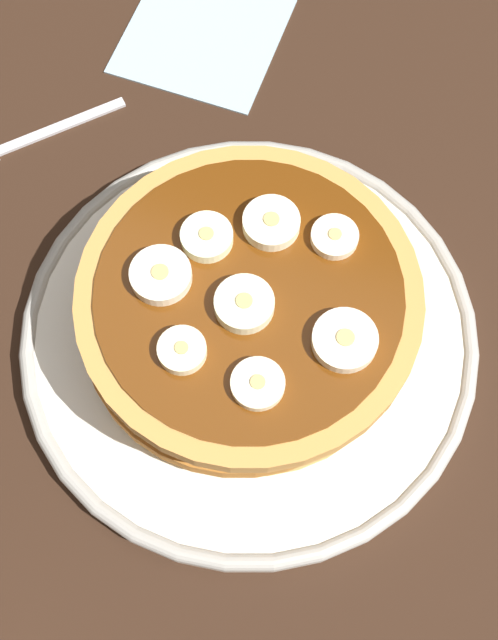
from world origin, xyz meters
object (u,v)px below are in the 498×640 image
Objects in this scene: pancake_stack at (247,308)px; fork at (26,139)px; banana_slice_0 at (243,304)px; banana_slice_2 at (279,226)px; banana_slice_3 at (161,276)px; banana_slice_5 at (207,238)px; plate at (249,337)px; banana_slice_1 at (258,384)px; banana_slice_7 at (182,351)px; napkin at (202,35)px; banana_slice_6 at (334,237)px; banana_slice_4 at (345,341)px.

fork is (-9.50, -18.88, -4.30)cm from pancake_stack.
banana_slice_2 is (-5.18, 0.50, -0.01)cm from banana_slice_0.
banana_slice_5 is (-2.96, 1.68, -0.01)cm from banana_slice_3.
pancake_stack is at bearing 100.84° from banana_slice_3.
banana_slice_2 is (-4.30, 0.45, 6.98)cm from plate.
banana_slice_1 is 1.09× the size of banana_slice_7.
napkin is (-22.96, -10.22, -7.78)cm from banana_slice_0.
fork is at bearing -105.77° from banana_slice_2.
napkin is at bearing -141.65° from banana_slice_6.
banana_slice_0 is 1.14× the size of banana_slice_1.
banana_slice_0 is (1.22, 0.20, 3.39)cm from pancake_stack.
banana_slice_2 is (-3.97, 0.70, 3.38)cm from pancake_stack.
banana_slice_1 is 0.97× the size of banana_slice_5.
banana_slice_1 reaches higher than fork.
plate is 21.51cm from fork.
banana_slice_1 reaches higher than pancake_stack.
napkin is (-27.02, -12.24, -7.64)cm from banana_slice_1.
banana_slice_6 is (-5.41, 3.66, -0.12)cm from banana_slice_0.
banana_slice_0 and banana_slice_2 have the same top height.
banana_slice_2 is 0.92× the size of banana_slice_4.
banana_slice_5 is 1.13× the size of banana_slice_7.
banana_slice_7 is 28.64cm from napkin.
pancake_stack is 6.08× the size of banana_slice_2.
banana_slice_1 is at bearing 55.00° from fork.
banana_slice_0 reaches higher than banana_slice_6.
banana_slice_5 is (-2.08, -2.94, 3.35)cm from pancake_stack.
banana_slice_7 is at bearing -97.78° from banana_slice_1.
banana_slice_1 is 9.36cm from banana_slice_2.
banana_slice_1 is 26.83cm from fork.
banana_slice_3 is 24.53cm from napkin.
plate is 8.99cm from banana_slice_6.
banana_slice_5 is (-3.73, -8.88, 0.01)cm from banana_slice_4.
banana_slice_2 reaches higher than pancake_stack.
banana_slice_0 is 0.96× the size of banana_slice_3.
plate is at bearing -102.97° from banana_slice_4.
banana_slice_2 reaches higher than napkin.
banana_slice_0 is 0.93× the size of banana_slice_4.
banana_slice_3 reaches higher than plate.
pancake_stack is at bearing -105.53° from banana_slice_4.
banana_slice_1 is at bearing -9.84° from banana_slice_6.
napkin is (-17.78, -10.72, -7.77)cm from banana_slice_2.
banana_slice_3 is at bearing 13.43° from napkin.
napkin is at bearing -155.06° from plate.
banana_slice_5 is (-3.29, -3.14, -0.04)cm from banana_slice_0.
banana_slice_6 is at bearing 38.35° from napkin.
banana_slice_1 is 8.12cm from banana_slice_3.
banana_slice_3 is at bearing 53.94° from fork.
banana_slice_3 reaches higher than fork.
banana_slice_3 is (0.89, -4.62, 3.36)cm from pancake_stack.
banana_slice_6 is (-2.12, 6.80, -0.09)cm from banana_slice_5.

